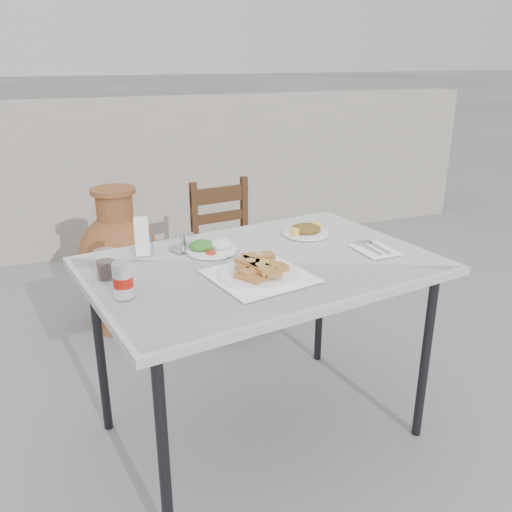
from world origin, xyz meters
name	(u,v)px	position (x,y,z in m)	size (l,w,h in m)	color
ground	(238,421)	(0.00, 0.00, 0.00)	(80.00, 80.00, 0.00)	#5E5E60
cafe_table	(262,274)	(0.07, -0.09, 0.73)	(1.41, 1.07, 0.78)	black
pide_plate	(260,268)	(0.01, -0.23, 0.81)	(0.39, 0.39, 0.07)	white
salad_rice_plate	(211,247)	(-0.08, 0.08, 0.80)	(0.20, 0.20, 0.05)	white
salad_chopped_plate	(306,230)	(0.37, 0.14, 0.80)	(0.20, 0.20, 0.04)	white
soda_can	(123,280)	(-0.46, -0.24, 0.84)	(0.07, 0.07, 0.12)	silver
cola_glass	(106,265)	(-0.50, -0.04, 0.83)	(0.07, 0.07, 0.10)	white
napkin_holder	(142,236)	(-0.33, 0.17, 0.85)	(0.08, 0.12, 0.13)	white
condiment_caddy	(184,244)	(-0.17, 0.14, 0.81)	(0.12, 0.11, 0.07)	silver
cutlery_napkin	(373,248)	(0.54, -0.13, 0.79)	(0.15, 0.19, 0.01)	white
chair	(230,253)	(0.27, 0.91, 0.44)	(0.42, 0.42, 0.85)	#33190E
terracotta_urn	(120,264)	(-0.33, 1.11, 0.39)	(0.48, 0.48, 0.83)	brown
back_wall	(136,175)	(0.00, 2.50, 0.60)	(6.00, 0.25, 1.20)	gray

